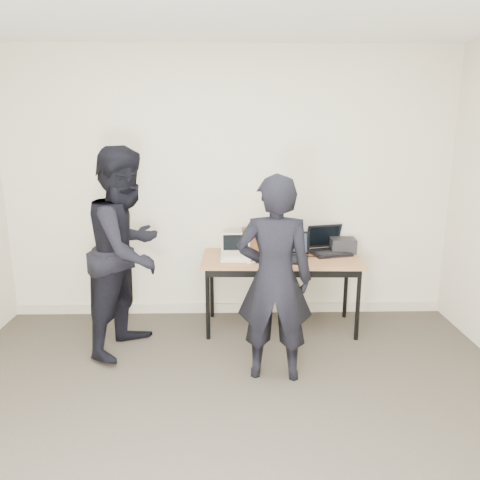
{
  "coord_description": "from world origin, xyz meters",
  "views": [
    {
      "loc": [
        0.01,
        -2.44,
        1.94
      ],
      "look_at": [
        0.1,
        1.6,
        0.95
      ],
      "focal_mm": 35.0,
      "sensor_mm": 36.0,
      "label": 1
    }
  ],
  "objects_px": {
    "desk": "(281,264)",
    "leather_satchel": "(261,239)",
    "laptop_center": "(290,253)",
    "laptop_right": "(328,247)",
    "person_typist": "(274,279)",
    "person_observer": "(127,251)",
    "equipment_box": "(343,245)",
    "laptop_beige": "(236,254)"
  },
  "relations": [
    {
      "from": "desk",
      "to": "leather_satchel",
      "type": "xyz_separation_m",
      "value": [
        -0.18,
        0.23,
        0.19
      ]
    },
    {
      "from": "laptop_center",
      "to": "desk",
      "type": "bearing_deg",
      "value": 162.52
    },
    {
      "from": "laptop_right",
      "to": "person_typist",
      "type": "height_order",
      "value": "person_typist"
    },
    {
      "from": "leather_satchel",
      "to": "person_observer",
      "type": "distance_m",
      "value": 1.34
    },
    {
      "from": "person_typist",
      "to": "equipment_box",
      "type": "bearing_deg",
      "value": -120.1
    },
    {
      "from": "laptop_beige",
      "to": "person_observer",
      "type": "xyz_separation_m",
      "value": [
        -0.94,
        -0.36,
        0.13
      ]
    },
    {
      "from": "leather_satchel",
      "to": "person_observer",
      "type": "bearing_deg",
      "value": -160.94
    },
    {
      "from": "laptop_beige",
      "to": "equipment_box",
      "type": "xyz_separation_m",
      "value": [
        1.07,
        0.2,
        0.02
      ]
    },
    {
      "from": "laptop_center",
      "to": "laptop_right",
      "type": "height_order",
      "value": "laptop_right"
    },
    {
      "from": "laptop_right",
      "to": "person_typist",
      "type": "relative_size",
      "value": 0.27
    },
    {
      "from": "laptop_beige",
      "to": "leather_satchel",
      "type": "distance_m",
      "value": 0.36
    },
    {
      "from": "person_typist",
      "to": "desk",
      "type": "bearing_deg",
      "value": -94.07
    },
    {
      "from": "laptop_beige",
      "to": "laptop_right",
      "type": "height_order",
      "value": "laptop_right"
    },
    {
      "from": "equipment_box",
      "to": "person_observer",
      "type": "xyz_separation_m",
      "value": [
        -2.0,
        -0.56,
        0.1
      ]
    },
    {
      "from": "laptop_center",
      "to": "person_typist",
      "type": "distance_m",
      "value": 0.88
    },
    {
      "from": "laptop_center",
      "to": "person_typist",
      "type": "relative_size",
      "value": 0.25
    },
    {
      "from": "desk",
      "to": "laptop_beige",
      "type": "height_order",
      "value": "laptop_beige"
    },
    {
      "from": "laptop_right",
      "to": "equipment_box",
      "type": "xyz_separation_m",
      "value": [
        0.16,
        0.03,
        0.01
      ]
    },
    {
      "from": "laptop_beige",
      "to": "laptop_right",
      "type": "xyz_separation_m",
      "value": [
        0.91,
        0.18,
        0.02
      ]
    },
    {
      "from": "desk",
      "to": "equipment_box",
      "type": "bearing_deg",
      "value": 18.79
    },
    {
      "from": "laptop_beige",
      "to": "equipment_box",
      "type": "height_order",
      "value": "laptop_beige"
    },
    {
      "from": "leather_satchel",
      "to": "equipment_box",
      "type": "xyz_separation_m",
      "value": [
        0.81,
        -0.04,
        -0.06
      ]
    },
    {
      "from": "desk",
      "to": "leather_satchel",
      "type": "distance_m",
      "value": 0.34
    },
    {
      "from": "laptop_right",
      "to": "leather_satchel",
      "type": "bearing_deg",
      "value": 160.27
    },
    {
      "from": "laptop_right",
      "to": "desk",
      "type": "bearing_deg",
      "value": -175.05
    },
    {
      "from": "laptop_beige",
      "to": "laptop_right",
      "type": "bearing_deg",
      "value": 11.56
    },
    {
      "from": "laptop_right",
      "to": "laptop_center",
      "type": "bearing_deg",
      "value": -166.17
    },
    {
      "from": "laptop_center",
      "to": "laptop_right",
      "type": "bearing_deg",
      "value": 43.7
    },
    {
      "from": "laptop_beige",
      "to": "person_observer",
      "type": "height_order",
      "value": "person_observer"
    },
    {
      "from": "laptop_beige",
      "to": "leather_satchel",
      "type": "height_order",
      "value": "leather_satchel"
    },
    {
      "from": "desk",
      "to": "leather_satchel",
      "type": "relative_size",
      "value": 4.0
    },
    {
      "from": "laptop_right",
      "to": "person_observer",
      "type": "bearing_deg",
      "value": -178.09
    },
    {
      "from": "desk",
      "to": "equipment_box",
      "type": "distance_m",
      "value": 0.67
    },
    {
      "from": "desk",
      "to": "laptop_beige",
      "type": "distance_m",
      "value": 0.45
    },
    {
      "from": "equipment_box",
      "to": "laptop_right",
      "type": "bearing_deg",
      "value": -170.34
    },
    {
      "from": "leather_satchel",
      "to": "person_typist",
      "type": "xyz_separation_m",
      "value": [
        0.03,
        -1.13,
        -0.04
      ]
    },
    {
      "from": "laptop_beige",
      "to": "laptop_center",
      "type": "distance_m",
      "value": 0.51
    },
    {
      "from": "laptop_beige",
      "to": "laptop_right",
      "type": "distance_m",
      "value": 0.93
    },
    {
      "from": "equipment_box",
      "to": "desk",
      "type": "bearing_deg",
      "value": -163.07
    },
    {
      "from": "laptop_beige",
      "to": "person_observer",
      "type": "distance_m",
      "value": 1.01
    },
    {
      "from": "laptop_right",
      "to": "laptop_beige",
      "type": "bearing_deg",
      "value": 176.71
    },
    {
      "from": "desk",
      "to": "laptop_center",
      "type": "xyz_separation_m",
      "value": [
        0.07,
        -0.05,
        0.12
      ]
    }
  ]
}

